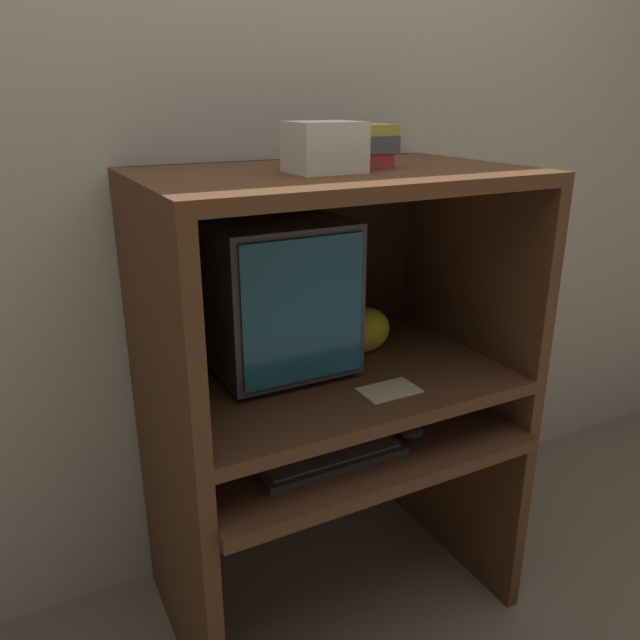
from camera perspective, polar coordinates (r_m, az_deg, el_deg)
wall_back at (r=1.97m, az=-4.30°, el=13.26°), size 6.00×0.06×2.60m
desk_base at (r=1.94m, az=1.75°, el=-15.89°), size 1.00×0.68×0.63m
desk_monitor_shelf at (r=1.79m, az=1.12°, el=-5.72°), size 1.00×0.65×0.16m
hutch_upper at (r=1.68m, az=0.65°, el=7.58°), size 1.00×0.65×0.56m
crt_monitor at (r=1.73m, az=-4.28°, el=2.46°), size 0.37×0.39×0.43m
keyboard at (r=1.67m, az=0.77°, el=-12.23°), size 0.40×0.16×0.03m
mouse at (r=1.77m, az=8.44°, el=-10.17°), size 0.07×0.05×0.03m
snack_bag at (r=1.89m, az=4.03°, el=-0.91°), size 0.17×0.12×0.14m
book_stack at (r=1.65m, az=3.05°, el=15.56°), size 0.20×0.14×0.11m
paper_card at (r=1.67m, az=6.36°, el=-6.40°), size 0.15×0.10×0.00m
storage_box at (r=1.56m, az=0.41°, el=15.53°), size 0.17×0.14×0.12m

